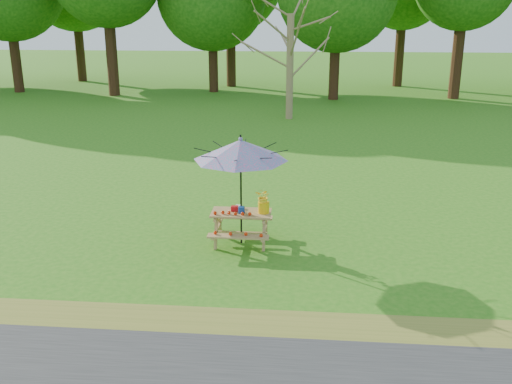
{
  "coord_description": "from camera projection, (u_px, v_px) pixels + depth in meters",
  "views": [
    {
      "loc": [
        4.77,
        -10.23,
        4.51
      ],
      "look_at": [
        3.83,
        0.5,
        1.1
      ],
      "focal_mm": 40.0,
      "sensor_mm": 36.0,
      "label": 1
    }
  ],
  "objects": [
    {
      "name": "patio_umbrella",
      "position": [
        241.0,
        150.0,
        11.06
      ],
      "size": [
        1.88,
        1.88,
        2.25
      ],
      "color": "black",
      "rests_on": "ground"
    },
    {
      "name": "produce_bins",
      "position": [
        239.0,
        209.0,
        11.48
      ],
      "size": [
        0.29,
        0.39,
        0.13
      ],
      "color": "red",
      "rests_on": "picnic_table"
    },
    {
      "name": "tomatoes_row",
      "position": [
        233.0,
        213.0,
        11.28
      ],
      "size": [
        0.77,
        0.13,
        0.07
      ],
      "primitive_type": null,
      "color": "red",
      "rests_on": "picnic_table"
    },
    {
      "name": "picnic_table",
      "position": [
        241.0,
        228.0,
        11.55
      ],
      "size": [
        1.2,
        1.32,
        0.67
      ],
      "color": "olive",
      "rests_on": "ground"
    },
    {
      "name": "flower_bucket",
      "position": [
        264.0,
        200.0,
        11.32
      ],
      "size": [
        0.39,
        0.37,
        0.51
      ],
      "color": "yellow",
      "rests_on": "picnic_table"
    },
    {
      "name": "ground",
      "position": [
        65.0,
        246.0,
        11.47
      ],
      "size": [
        120.0,
        120.0,
        0.0
      ],
      "primitive_type": "plane",
      "color": "#2B7516",
      "rests_on": "ground"
    }
  ]
}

